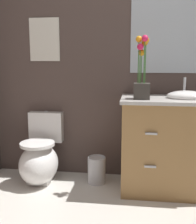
# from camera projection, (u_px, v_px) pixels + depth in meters

# --- Properties ---
(wall_back) EXTENTS (4.20, 0.05, 2.50)m
(wall_back) POSITION_uv_depth(u_px,v_px,m) (141.00, 58.00, 2.88)
(wall_back) COLOR #4C3D38
(wall_back) RESTS_ON ground_plane
(toilet) EXTENTS (0.38, 0.59, 0.69)m
(toilet) POSITION_uv_depth(u_px,v_px,m) (40.00, 158.00, 2.90)
(toilet) COLOR white
(toilet) RESTS_ON ground_plane
(vanity_cabinet) EXTENTS (0.94, 0.56, 1.07)m
(vanity_cabinet) POSITION_uv_depth(u_px,v_px,m) (171.00, 144.00, 2.67)
(vanity_cabinet) COLOR #9E7242
(vanity_cabinet) RESTS_ON ground_plane
(flower_vase) EXTENTS (0.14, 0.14, 0.55)m
(flower_vase) POSITION_uv_depth(u_px,v_px,m) (142.00, 78.00, 2.49)
(flower_vase) COLOR #38332D
(flower_vase) RESTS_ON vanity_cabinet
(trash_bin) EXTENTS (0.18, 0.18, 0.27)m
(trash_bin) POSITION_uv_depth(u_px,v_px,m) (97.00, 170.00, 2.88)
(trash_bin) COLOR #B7B7BC
(trash_bin) RESTS_ON ground_plane
(wall_poster) EXTENTS (0.32, 0.01, 0.44)m
(wall_poster) POSITION_uv_depth(u_px,v_px,m) (45.00, 40.00, 2.94)
(wall_poster) COLOR silver
(wall_mirror) EXTENTS (0.80, 0.01, 0.70)m
(wall_mirror) POSITION_uv_depth(u_px,v_px,m) (172.00, 37.00, 2.77)
(wall_mirror) COLOR #B2BCC6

